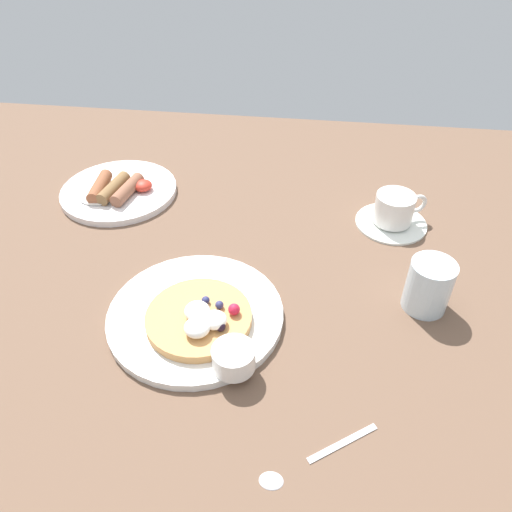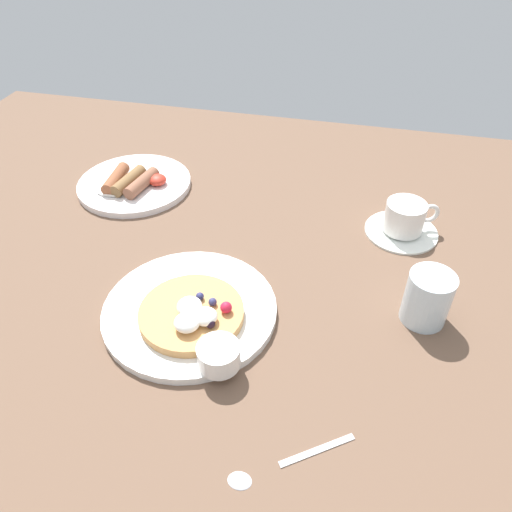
% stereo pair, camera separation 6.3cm
% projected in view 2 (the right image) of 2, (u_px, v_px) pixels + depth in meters
% --- Properties ---
extents(ground_plane, '(1.66, 1.29, 0.03)m').
position_uv_depth(ground_plane, '(229.00, 288.00, 0.82)').
color(ground_plane, brown).
extents(pancake_plate, '(0.27, 0.27, 0.01)m').
position_uv_depth(pancake_plate, '(190.00, 310.00, 0.75)').
color(pancake_plate, white).
rests_on(pancake_plate, ground_plane).
extents(pancake_with_berries, '(0.16, 0.16, 0.04)m').
position_uv_depth(pancake_with_berries, '(192.00, 313.00, 0.72)').
color(pancake_with_berries, tan).
rests_on(pancake_with_berries, pancake_plate).
extents(syrup_ramekin, '(0.06, 0.06, 0.03)m').
position_uv_depth(syrup_ramekin, '(219.00, 355.00, 0.66)').
color(syrup_ramekin, white).
rests_on(syrup_ramekin, pancake_plate).
extents(breakfast_plate, '(0.23, 0.23, 0.01)m').
position_uv_depth(breakfast_plate, '(135.00, 184.00, 1.03)').
color(breakfast_plate, white).
rests_on(breakfast_plate, ground_plane).
extents(fried_breakfast, '(0.14, 0.10, 0.03)m').
position_uv_depth(fried_breakfast, '(130.00, 182.00, 1.01)').
color(fried_breakfast, brown).
rests_on(fried_breakfast, breakfast_plate).
extents(coffee_saucer, '(0.13, 0.13, 0.01)m').
position_uv_depth(coffee_saucer, '(401.00, 231.00, 0.91)').
color(coffee_saucer, white).
rests_on(coffee_saucer, ground_plane).
extents(coffee_cup, '(0.10, 0.07, 0.06)m').
position_uv_depth(coffee_cup, '(406.00, 216.00, 0.89)').
color(coffee_cup, white).
rests_on(coffee_cup, coffee_saucer).
extents(teaspoon, '(0.14, 0.10, 0.01)m').
position_uv_depth(teaspoon, '(271.00, 468.00, 0.57)').
color(teaspoon, silver).
rests_on(teaspoon, ground_plane).
extents(water_glass, '(0.07, 0.07, 0.08)m').
position_uv_depth(water_glass, '(427.00, 298.00, 0.72)').
color(water_glass, silver).
rests_on(water_glass, ground_plane).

